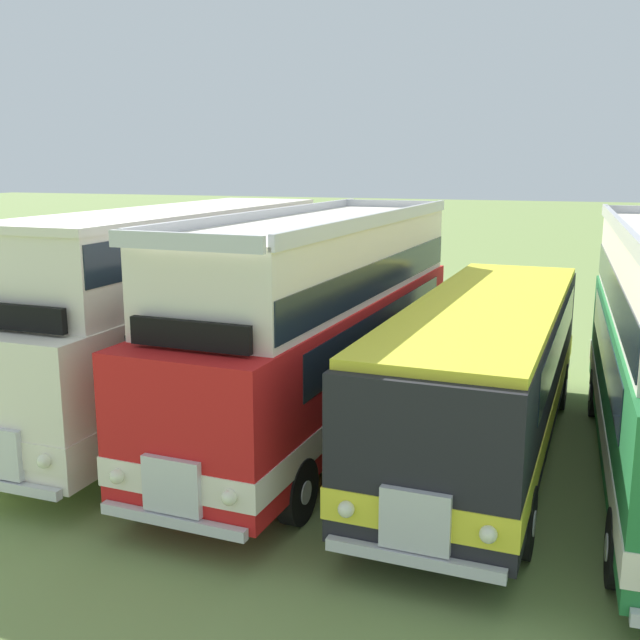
# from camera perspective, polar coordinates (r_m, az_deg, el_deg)

# --- Properties ---
(ground_plane) EXTENTS (200.00, 200.00, 0.00)m
(ground_plane) POSITION_cam_1_polar(r_m,az_deg,el_deg) (14.73, 12.28, -10.01)
(ground_plane) COLOR #7A934C
(bus_first_in_row) EXTENTS (2.74, 10.62, 4.49)m
(bus_first_in_row) POSITION_cam_1_polar(r_m,az_deg,el_deg) (16.29, -10.82, 1.24)
(bus_first_in_row) COLOR silver
(bus_first_in_row) RESTS_ON ground
(bus_second_in_row) EXTENTS (3.01, 11.00, 4.52)m
(bus_second_in_row) POSITION_cam_1_polar(r_m,az_deg,el_deg) (14.94, 0.20, 0.06)
(bus_second_in_row) COLOR red
(bus_second_in_row) RESTS_ON ground
(bus_third_in_row) EXTENTS (2.88, 10.57, 2.99)m
(bus_third_in_row) POSITION_cam_1_polar(r_m,az_deg,el_deg) (14.21, 12.62, -3.37)
(bus_third_in_row) COLOR black
(bus_third_in_row) RESTS_ON ground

